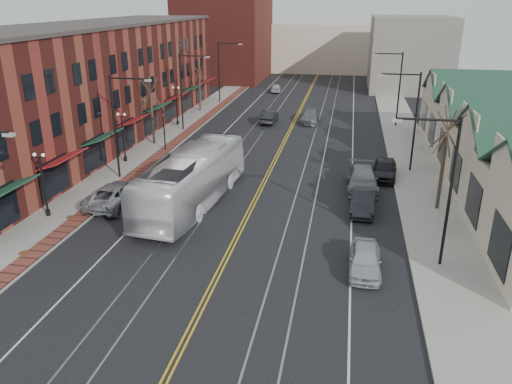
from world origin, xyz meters
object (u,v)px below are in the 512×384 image
at_px(parked_car_b, 363,201).
at_px(parked_car_d, 385,169).
at_px(parked_car_a, 365,259).
at_px(transit_bus, 193,179).
at_px(parked_suv, 117,194).
at_px(parked_car_c, 362,179).

relative_size(parked_car_b, parked_car_d, 0.97).
bearing_deg(parked_car_a, transit_bus, 148.69).
height_order(parked_suv, parked_car_c, parked_car_c).
bearing_deg(parked_car_b, parked_car_a, -87.52).
relative_size(parked_car_a, parked_car_c, 0.75).
distance_m(parked_car_a, parked_car_b, 8.13).
bearing_deg(parked_car_c, parked_car_d, 55.78).
height_order(parked_car_a, parked_car_c, parked_car_c).
distance_m(parked_suv, parked_car_c, 17.93).
height_order(parked_car_c, parked_car_d, parked_car_c).
height_order(parked_suv, parked_car_d, parked_suv).
bearing_deg(parked_car_a, parked_car_b, 90.60).
xyz_separation_m(transit_bus, parked_car_a, (11.58, -7.21, -1.18)).
distance_m(parked_car_a, parked_car_d, 15.40).
distance_m(parked_suv, parked_car_d, 20.71).
bearing_deg(parked_car_d, parked_suv, -148.73).
xyz_separation_m(parked_car_b, parked_car_d, (1.80, 7.17, 0.05)).
xyz_separation_m(parked_car_c, parked_car_d, (1.80, 2.84, -0.03)).
bearing_deg(parked_car_a, parked_car_d, 83.88).
distance_m(parked_suv, parked_car_b, 16.91).
bearing_deg(parked_car_b, parked_car_c, 92.48).
xyz_separation_m(transit_bus, parked_car_c, (11.58, 5.25, -1.08)).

